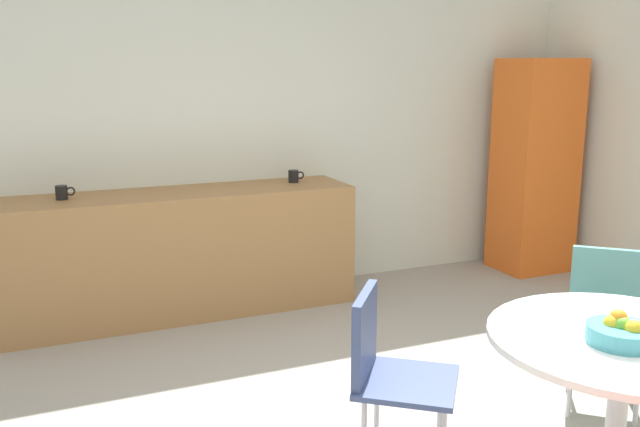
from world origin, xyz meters
name	(u,v)px	position (x,y,z in m)	size (l,w,h in m)	color
wall_back	(237,129)	(0.00, 3.00, 1.30)	(6.00, 0.10, 2.60)	silver
counter_block	(176,253)	(-0.58, 2.65, 0.45)	(2.59, 0.60, 0.90)	#9E7042
locker_cabinet	(535,166)	(2.55, 2.55, 0.92)	(0.60, 0.50, 1.84)	orange
round_table	(621,370)	(0.60, -0.30, 0.60)	(1.06, 1.06, 0.74)	silver
chair_navy	(385,362)	(-0.15, 0.28, 0.52)	(0.59, 0.59, 0.83)	silver
chair_teal	(607,309)	(1.24, 0.40, 0.52)	(0.59, 0.59, 0.83)	silver
fruit_bowl	(621,332)	(0.53, -0.35, 0.79)	(0.26, 0.26, 0.13)	teal
mug_white	(62,192)	(-1.32, 2.68, 0.95)	(0.13, 0.08, 0.09)	black
mug_green	(294,176)	(0.36, 2.71, 0.95)	(0.13, 0.08, 0.09)	black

